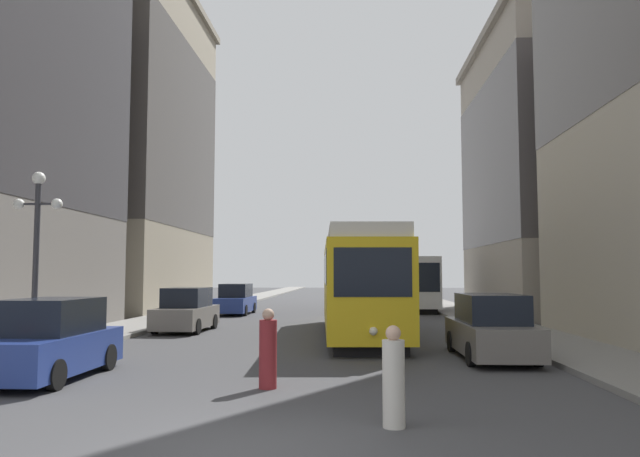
{
  "coord_description": "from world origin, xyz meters",
  "views": [
    {
      "loc": [
        1.48,
        -8.2,
        2.38
      ],
      "look_at": [
        0.53,
        10.26,
        3.8
      ],
      "focal_mm": 33.69,
      "sensor_mm": 36.0,
      "label": 1
    }
  ],
  "objects_px": {
    "parked_car_left_near": "(50,342)",
    "parked_car_right_far": "(491,329)",
    "lamp_post_left_near": "(37,233)",
    "pedestrian_crossing_far": "(268,351)",
    "transit_bus": "(408,281)",
    "parked_car_left_far": "(236,300)",
    "parked_car_left_mid": "(186,311)",
    "streetcar": "(358,281)",
    "pedestrian_crossing_near": "(394,380)"
  },
  "relations": [
    {
      "from": "parked_car_left_mid",
      "to": "pedestrian_crossing_near",
      "type": "height_order",
      "value": "parked_car_left_mid"
    },
    {
      "from": "pedestrian_crossing_far",
      "to": "lamp_post_left_near",
      "type": "relative_size",
      "value": 0.32
    },
    {
      "from": "transit_bus",
      "to": "lamp_post_left_near",
      "type": "relative_size",
      "value": 2.42
    },
    {
      "from": "parked_car_right_far",
      "to": "parked_car_left_far",
      "type": "height_order",
      "value": "same"
    },
    {
      "from": "parked_car_left_far",
      "to": "pedestrian_crossing_far",
      "type": "relative_size",
      "value": 2.81
    },
    {
      "from": "streetcar",
      "to": "transit_bus",
      "type": "bearing_deg",
      "value": 75.66
    },
    {
      "from": "parked_car_left_far",
      "to": "parked_car_left_mid",
      "type": "bearing_deg",
      "value": -89.57
    },
    {
      "from": "transit_bus",
      "to": "parked_car_left_far",
      "type": "distance_m",
      "value": 12.37
    },
    {
      "from": "transit_bus",
      "to": "parked_car_right_far",
      "type": "distance_m",
      "value": 24.32
    },
    {
      "from": "parked_car_left_far",
      "to": "lamp_post_left_near",
      "type": "xyz_separation_m",
      "value": [
        -1.9,
        -19.42,
        2.7
      ]
    },
    {
      "from": "parked_car_right_far",
      "to": "lamp_post_left_near",
      "type": "height_order",
      "value": "lamp_post_left_near"
    },
    {
      "from": "parked_car_right_far",
      "to": "pedestrian_crossing_far",
      "type": "xyz_separation_m",
      "value": [
        -5.69,
        -4.7,
        -0.07
      ]
    },
    {
      "from": "transit_bus",
      "to": "pedestrian_crossing_near",
      "type": "bearing_deg",
      "value": -96.95
    },
    {
      "from": "transit_bus",
      "to": "pedestrian_crossing_far",
      "type": "xyz_separation_m",
      "value": [
        -5.67,
        -28.99,
        -1.17
      ]
    },
    {
      "from": "parked_car_left_near",
      "to": "parked_car_left_mid",
      "type": "relative_size",
      "value": 1.0
    },
    {
      "from": "parked_car_left_mid",
      "to": "lamp_post_left_near",
      "type": "relative_size",
      "value": 0.83
    },
    {
      "from": "parked_car_left_near",
      "to": "parked_car_right_far",
      "type": "relative_size",
      "value": 0.89
    },
    {
      "from": "lamp_post_left_near",
      "to": "parked_car_right_far",
      "type": "bearing_deg",
      "value": 4.52
    },
    {
      "from": "pedestrian_crossing_near",
      "to": "lamp_post_left_near",
      "type": "height_order",
      "value": "lamp_post_left_near"
    },
    {
      "from": "pedestrian_crossing_far",
      "to": "lamp_post_left_near",
      "type": "xyz_separation_m",
      "value": [
        -7.06,
        3.69,
        2.77
      ]
    },
    {
      "from": "parked_car_right_far",
      "to": "lamp_post_left_near",
      "type": "distance_m",
      "value": 13.07
    },
    {
      "from": "streetcar",
      "to": "parked_car_left_far",
      "type": "distance_m",
      "value": 14.06
    },
    {
      "from": "streetcar",
      "to": "parked_car_left_mid",
      "type": "bearing_deg",
      "value": 167.27
    },
    {
      "from": "parked_car_left_mid",
      "to": "parked_car_left_near",
      "type": "bearing_deg",
      "value": -88.45
    },
    {
      "from": "parked_car_left_near",
      "to": "pedestrian_crossing_far",
      "type": "height_order",
      "value": "parked_car_left_near"
    },
    {
      "from": "streetcar",
      "to": "lamp_post_left_near",
      "type": "bearing_deg",
      "value": -143.68
    },
    {
      "from": "pedestrian_crossing_far",
      "to": "lamp_post_left_near",
      "type": "bearing_deg",
      "value": -37.16
    },
    {
      "from": "streetcar",
      "to": "lamp_post_left_near",
      "type": "distance_m",
      "value": 11.81
    },
    {
      "from": "transit_bus",
      "to": "pedestrian_crossing_far",
      "type": "height_order",
      "value": "transit_bus"
    },
    {
      "from": "streetcar",
      "to": "pedestrian_crossing_far",
      "type": "distance_m",
      "value": 11.35
    },
    {
      "from": "pedestrian_crossing_near",
      "to": "pedestrian_crossing_far",
      "type": "bearing_deg",
      "value": -48.4
    },
    {
      "from": "parked_car_right_far",
      "to": "parked_car_left_far",
      "type": "bearing_deg",
      "value": -59.69
    },
    {
      "from": "lamp_post_left_near",
      "to": "parked_car_left_near",
      "type": "bearing_deg",
      "value": -55.73
    },
    {
      "from": "parked_car_right_far",
      "to": "parked_car_left_mid",
      "type": "bearing_deg",
      "value": -35.36
    },
    {
      "from": "transit_bus",
      "to": "parked_car_left_mid",
      "type": "bearing_deg",
      "value": -124.17
    },
    {
      "from": "parked_car_left_mid",
      "to": "parked_car_left_far",
      "type": "height_order",
      "value": "same"
    },
    {
      "from": "pedestrian_crossing_near",
      "to": "pedestrian_crossing_far",
      "type": "xyz_separation_m",
      "value": [
        -2.41,
        3.08,
        0.04
      ]
    },
    {
      "from": "transit_bus",
      "to": "parked_car_left_near",
      "type": "xyz_separation_m",
      "value": [
        -10.83,
        -28.09,
        -1.1
      ]
    },
    {
      "from": "parked_car_left_near",
      "to": "lamp_post_left_near",
      "type": "bearing_deg",
      "value": 124.67
    },
    {
      "from": "parked_car_left_far",
      "to": "lamp_post_left_near",
      "type": "height_order",
      "value": "lamp_post_left_near"
    },
    {
      "from": "parked_car_left_near",
      "to": "parked_car_left_far",
      "type": "distance_m",
      "value": 22.21
    },
    {
      "from": "transit_bus",
      "to": "parked_car_left_mid",
      "type": "xyz_separation_m",
      "value": [
        -10.83,
        -16.65,
        -1.1
      ]
    },
    {
      "from": "parked_car_left_near",
      "to": "pedestrian_crossing_near",
      "type": "relative_size",
      "value": 2.71
    },
    {
      "from": "transit_bus",
      "to": "parked_car_left_near",
      "type": "relative_size",
      "value": 2.91
    },
    {
      "from": "parked_car_right_far",
      "to": "lamp_post_left_near",
      "type": "bearing_deg",
      "value": 4.33
    },
    {
      "from": "streetcar",
      "to": "pedestrian_crossing_near",
      "type": "xyz_separation_m",
      "value": [
        0.38,
        -14.16,
        -1.37
      ]
    },
    {
      "from": "streetcar",
      "to": "lamp_post_left_near",
      "type": "height_order",
      "value": "lamp_post_left_near"
    },
    {
      "from": "pedestrian_crossing_near",
      "to": "parked_car_right_far",
      "type": "bearing_deg",
      "value": -109.32
    },
    {
      "from": "lamp_post_left_near",
      "to": "pedestrian_crossing_near",
      "type": "bearing_deg",
      "value": -35.55
    },
    {
      "from": "pedestrian_crossing_far",
      "to": "transit_bus",
      "type": "bearing_deg",
      "value": -110.65
    }
  ]
}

